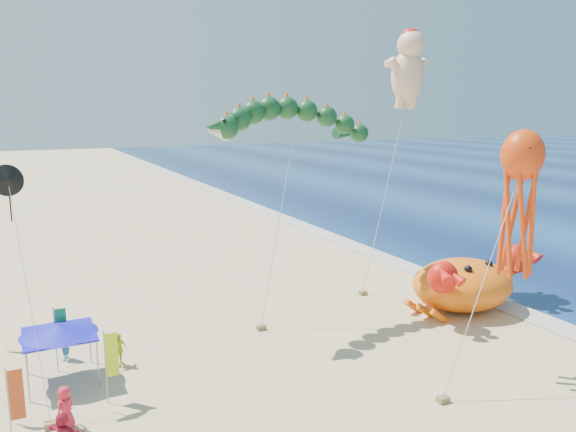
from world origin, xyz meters
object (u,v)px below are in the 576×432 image
(octopus_kite, at_px, (520,192))
(canopy_blue, at_px, (59,330))
(cherub_kite, at_px, (409,67))
(dragon_kite, at_px, (291,126))
(crab_inflatable, at_px, (464,283))

(octopus_kite, relative_size, canopy_blue, 3.37)
(canopy_blue, bearing_deg, cherub_kite, 12.34)
(dragon_kite, height_order, octopus_kite, dragon_kite)
(crab_inflatable, height_order, cherub_kite, cherub_kite)
(dragon_kite, bearing_deg, cherub_kite, 11.84)
(dragon_kite, xyz_separation_m, octopus_kite, (5.63, -11.17, -2.64))
(crab_inflatable, bearing_deg, octopus_kite, -120.25)
(crab_inflatable, distance_m, canopy_blue, 22.95)
(cherub_kite, xyz_separation_m, octopus_kite, (-3.95, -13.18, -6.30))
(dragon_kite, bearing_deg, octopus_kite, -63.26)
(cherub_kite, relative_size, octopus_kite, 1.53)
(dragon_kite, relative_size, canopy_blue, 3.72)
(crab_inflatable, height_order, canopy_blue, crab_inflatable)
(cherub_kite, height_order, canopy_blue, cherub_kite)
(crab_inflatable, xyz_separation_m, dragon_kite, (-9.96, 3.75, 9.47))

